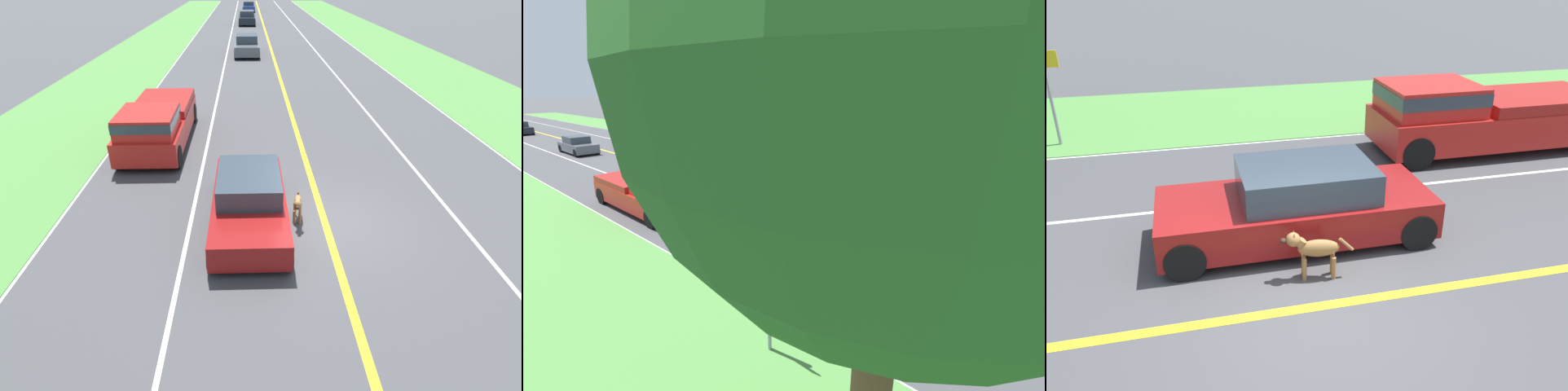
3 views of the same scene
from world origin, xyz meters
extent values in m
plane|color=#424244|center=(0.00, 0.00, 0.00)|extent=(400.00, 400.00, 0.00)
cube|color=yellow|center=(0.00, 0.00, 0.00)|extent=(0.18, 160.00, 0.01)
cube|color=white|center=(7.00, 0.00, 0.00)|extent=(0.14, 160.00, 0.01)
cube|color=white|center=(3.50, 0.00, 0.00)|extent=(0.10, 160.00, 0.01)
cube|color=#4C843D|center=(10.00, 0.00, 0.01)|extent=(6.00, 160.00, 0.03)
cube|color=maroon|center=(1.96, -0.10, 0.49)|extent=(1.82, 4.56, 0.63)
cube|color=#2D3842|center=(1.96, -0.28, 1.07)|extent=(1.57, 2.19, 0.53)
cylinder|color=black|center=(2.79, 1.77, 0.31)|extent=(0.22, 0.63, 0.63)
cylinder|color=black|center=(2.79, -1.97, 0.31)|extent=(0.22, 0.63, 0.63)
cylinder|color=black|center=(1.14, 1.77, 0.31)|extent=(0.22, 0.63, 0.63)
cylinder|color=black|center=(1.14, -1.97, 0.31)|extent=(0.22, 0.63, 0.63)
ellipsoid|color=olive|center=(0.71, -0.17, 0.50)|extent=(0.29, 0.65, 0.27)
cylinder|color=olive|center=(0.81, 0.03, 0.18)|extent=(0.07, 0.07, 0.37)
cylinder|color=olive|center=(0.75, -0.40, 0.18)|extent=(0.07, 0.07, 0.37)
cylinder|color=olive|center=(0.67, 0.05, 0.18)|extent=(0.07, 0.07, 0.37)
cylinder|color=olive|center=(0.61, -0.38, 0.18)|extent=(0.07, 0.07, 0.37)
cylinder|color=olive|center=(0.75, 0.09, 0.61)|extent=(0.15, 0.19, 0.17)
sphere|color=olive|center=(0.76, 0.20, 0.67)|extent=(0.24, 0.24, 0.21)
ellipsoid|color=#331E14|center=(0.78, 0.35, 0.66)|extent=(0.11, 0.11, 0.08)
cone|color=brown|center=(0.82, 0.18, 0.75)|extent=(0.08, 0.08, 0.10)
cone|color=brown|center=(0.70, 0.20, 0.75)|extent=(0.08, 0.08, 0.10)
cylinder|color=olive|center=(0.65, -0.58, 0.54)|extent=(0.08, 0.24, 0.23)
cube|color=red|center=(5.26, -5.74, 0.63)|extent=(2.09, 5.70, 0.80)
cube|color=red|center=(5.26, -4.09, 1.38)|extent=(1.84, 2.15, 0.68)
cube|color=#2D3842|center=(5.26, -4.09, 1.48)|extent=(1.86, 2.18, 0.30)
cube|color=maroon|center=(5.26, -6.94, 1.18)|extent=(2.05, 3.24, 0.28)
cylinder|color=black|center=(6.22, -3.43, 0.39)|extent=(0.22, 0.77, 0.77)
cylinder|color=black|center=(6.22, -8.05, 0.39)|extent=(0.22, 0.77, 0.77)
cylinder|color=black|center=(4.30, -3.43, 0.39)|extent=(0.22, 0.77, 0.77)
cylinder|color=gray|center=(7.98, 4.74, 1.21)|extent=(0.08, 0.08, 2.41)
camera|label=1|loc=(1.96, 8.86, 5.81)|focal=28.00mm
camera|label=2|loc=(12.36, 9.02, 5.38)|focal=24.00mm
camera|label=3|loc=(-5.52, 1.52, 4.44)|focal=35.00mm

